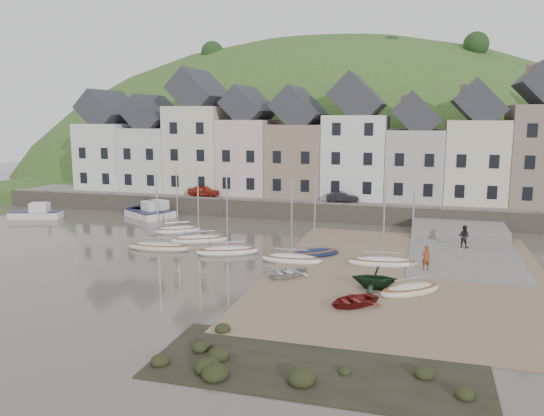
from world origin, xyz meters
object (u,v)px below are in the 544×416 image
(car_right, at_px, (342,197))
(sailboat_0, at_px, (178,230))
(car_left, at_px, (204,191))
(rowboat_green, at_px, (375,277))
(rowboat_red, at_px, (353,300))
(rowboat_white, at_px, (286,272))
(person_dark, at_px, (464,236))
(person_red, at_px, (426,258))

(car_right, bearing_deg, sailboat_0, 118.20)
(sailboat_0, relative_size, car_left, 1.78)
(sailboat_0, xyz_separation_m, car_left, (-2.39, 11.67, 1.94))
(rowboat_green, height_order, rowboat_red, rowboat_green)
(sailboat_0, bearing_deg, rowboat_red, -40.18)
(rowboat_white, relative_size, person_dark, 1.66)
(car_left, bearing_deg, person_dark, -112.25)
(sailboat_0, distance_m, rowboat_red, 23.32)
(person_dark, bearing_deg, person_red, 93.48)
(person_dark, bearing_deg, car_left, 2.36)
(rowboat_white, bearing_deg, person_red, 61.40)
(rowboat_red, bearing_deg, sailboat_0, -175.02)
(sailboat_0, relative_size, rowboat_green, 2.34)
(person_red, distance_m, person_dark, 7.92)
(car_right, bearing_deg, rowboat_green, 179.92)
(rowboat_red, distance_m, person_dark, 17.07)
(person_dark, bearing_deg, rowboat_red, 91.64)
(rowboat_white, relative_size, rowboat_red, 1.00)
(rowboat_green, height_order, person_red, person_red)
(sailboat_0, relative_size, rowboat_white, 2.11)
(rowboat_red, bearing_deg, car_right, 145.12)
(rowboat_red, height_order, person_dark, person_dark)
(person_red, bearing_deg, car_right, -90.18)
(person_dark, height_order, car_right, car_right)
(person_dark, distance_m, car_left, 29.07)
(car_left, bearing_deg, rowboat_green, -137.93)
(person_red, relative_size, person_dark, 0.94)
(rowboat_green, distance_m, person_dark, 13.65)
(person_red, bearing_deg, person_dark, -136.15)
(person_red, relative_size, car_left, 0.48)
(car_left, bearing_deg, rowboat_white, -145.67)
(person_dark, bearing_deg, car_right, -19.46)
(rowboat_green, height_order, person_dark, person_dark)
(rowboat_green, bearing_deg, rowboat_white, -102.07)
(rowboat_white, xyz_separation_m, person_red, (8.74, 3.99, 0.59))
(rowboat_green, bearing_deg, sailboat_0, -124.60)
(person_red, bearing_deg, sailboat_0, -42.27)
(rowboat_red, xyz_separation_m, person_red, (3.81, 8.32, 0.59))
(rowboat_white, height_order, rowboat_red, rowboat_red)
(rowboat_green, height_order, car_left, car_left)
(rowboat_white, distance_m, rowboat_green, 5.89)
(rowboat_green, xyz_separation_m, car_right, (-5.55, 23.37, 1.38))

